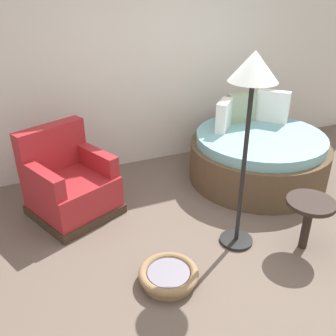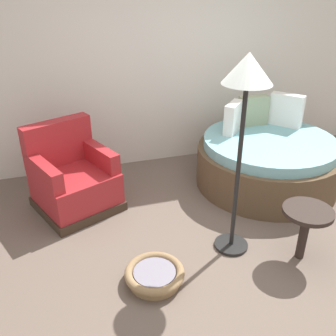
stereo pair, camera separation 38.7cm
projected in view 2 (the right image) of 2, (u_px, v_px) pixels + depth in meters
ground_plane at (228, 253)px, 3.53m from camera, size 8.00×8.00×0.02m
back_wall at (162, 54)px, 4.74m from camera, size 8.00×0.12×2.88m
round_daybed at (267, 160)px, 4.58m from camera, size 1.71×1.71×1.01m
red_armchair at (73, 180)px, 4.10m from camera, size 1.05×1.05×0.94m
pet_basket at (155, 275)px, 3.16m from camera, size 0.51×0.51×0.13m
side_table at (307, 219)px, 3.28m from camera, size 0.44×0.44×0.52m
floor_lamp at (246, 90)px, 2.91m from camera, size 0.40×0.40×1.82m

